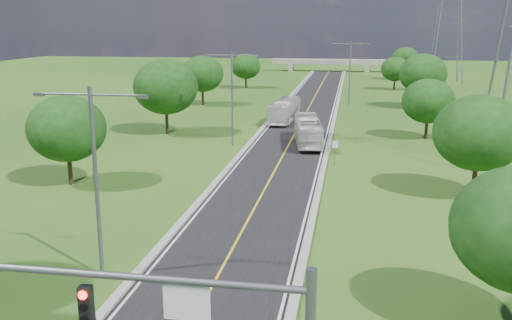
{
  "coord_description": "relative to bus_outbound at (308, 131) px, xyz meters",
  "views": [
    {
      "loc": [
        6.63,
        -13.93,
        13.09
      ],
      "look_at": [
        -0.31,
        26.71,
        3.0
      ],
      "focal_mm": 40.0,
      "sensor_mm": 36.0,
      "label": 1
    }
  ],
  "objects": [
    {
      "name": "bus_outbound",
      "position": [
        0.0,
        0.0,
        0.0
      ],
      "size": [
        3.97,
        10.87,
        2.96
      ],
      "primitive_type": "imported",
      "rotation": [
        0.0,
        0.0,
        3.28
      ],
      "color": "silver",
      "rests_on": "road"
    },
    {
      "name": "tree_rb",
      "position": [
        14.02,
        -16.77,
        3.41
      ],
      "size": [
        6.72,
        6.72,
        7.82
      ],
      "color": "black",
      "rests_on": "ground"
    },
    {
      "name": "speed_limit_sign",
      "position": [
        3.22,
        -8.79,
        0.06
      ],
      "size": [
        0.55,
        0.09,
        2.4
      ],
      "color": "slate",
      "rests_on": "ground"
    },
    {
      "name": "curb_left",
      "position": [
        -6.23,
        19.23,
        -1.43
      ],
      "size": [
        0.5,
        150.0,
        0.22
      ],
      "primitive_type": "cube",
      "color": "gray",
      "rests_on": "ground"
    },
    {
      "name": "streetlight_near_left",
      "position": [
        -7.98,
        -34.77,
        4.4
      ],
      "size": [
        5.9,
        0.25,
        10.0
      ],
      "color": "slate",
      "rests_on": "ground"
    },
    {
      "name": "tree_le",
      "position": [
        -16.48,
        51.23,
        2.79
      ],
      "size": [
        5.88,
        5.88,
        6.84
      ],
      "color": "black",
      "rests_on": "ground"
    },
    {
      "name": "bus_inbound",
      "position": [
        -4.22,
        13.83,
        -0.0
      ],
      "size": [
        3.27,
        10.78,
        2.96
      ],
      "primitive_type": "imported",
      "rotation": [
        0.0,
        0.0,
        -0.07
      ],
      "color": "silver",
      "rests_on": "road"
    },
    {
      "name": "road",
      "position": [
        -1.98,
        19.23,
        -1.51
      ],
      "size": [
        8.0,
        150.0,
        0.06
      ],
      "primitive_type": "cube",
      "color": "black",
      "rests_on": "ground"
    },
    {
      "name": "overpass",
      "position": [
        -1.98,
        93.23,
        0.87
      ],
      "size": [
        30.0,
        3.0,
        3.2
      ],
      "color": "gray",
      "rests_on": "ground"
    },
    {
      "name": "tree_re",
      "position": [
        12.52,
        53.23,
        2.48
      ],
      "size": [
        5.46,
        5.46,
        6.35
      ],
      "color": "black",
      "rests_on": "ground"
    },
    {
      "name": "tree_ld",
      "position": [
        -18.98,
        27.23,
        3.41
      ],
      "size": [
        6.72,
        6.72,
        7.82
      ],
      "color": "black",
      "rests_on": "ground"
    },
    {
      "name": "tree_lb",
      "position": [
        -17.98,
        -18.77,
        3.1
      ],
      "size": [
        6.3,
        6.3,
        7.33
      ],
      "color": "black",
      "rests_on": "ground"
    },
    {
      "name": "streetlight_mid_left",
      "position": [
        -7.98,
        -1.77,
        4.4
      ],
      "size": [
        5.9,
        0.25,
        10.0
      ],
      "color": "slate",
      "rests_on": "ground"
    },
    {
      "name": "tree_rd",
      "position": [
        15.02,
        29.23,
        3.73
      ],
      "size": [
        7.14,
        7.14,
        8.3
      ],
      "color": "black",
      "rests_on": "ground"
    },
    {
      "name": "power_tower_far",
      "position": [
        24.02,
        68.23,
        12.47
      ],
      "size": [
        9.0,
        6.4,
        28.0
      ],
      "color": "slate",
      "rests_on": "ground"
    },
    {
      "name": "tree_rc",
      "position": [
        13.02,
        5.23,
        2.79
      ],
      "size": [
        5.88,
        5.88,
        6.84
      ],
      "color": "black",
      "rests_on": "ground"
    },
    {
      "name": "tree_lc",
      "position": [
        -16.98,
        3.23,
        4.04
      ],
      "size": [
        7.56,
        7.56,
        8.79
      ],
      "color": "black",
      "rests_on": "ground"
    },
    {
      "name": "tree_rf",
      "position": [
        16.02,
        73.23,
        3.1
      ],
      "size": [
        6.3,
        6.3,
        7.33
      ],
      "color": "black",
      "rests_on": "ground"
    },
    {
      "name": "ground",
      "position": [
        -1.98,
        13.23,
        -1.54
      ],
      "size": [
        260.0,
        260.0,
        0.0
      ],
      "primitive_type": "plane",
      "color": "#204B15",
      "rests_on": "ground"
    },
    {
      "name": "streetlight_far_right",
      "position": [
        4.02,
        31.23,
        4.4
      ],
      "size": [
        5.9,
        0.25,
        10.0
      ],
      "color": "slate",
      "rests_on": "ground"
    },
    {
      "name": "curb_right",
      "position": [
        2.27,
        19.23,
        -1.43
      ],
      "size": [
        0.5,
        150.0,
        0.22
      ],
      "primitive_type": "cube",
      "color": "gray",
      "rests_on": "ground"
    }
  ]
}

